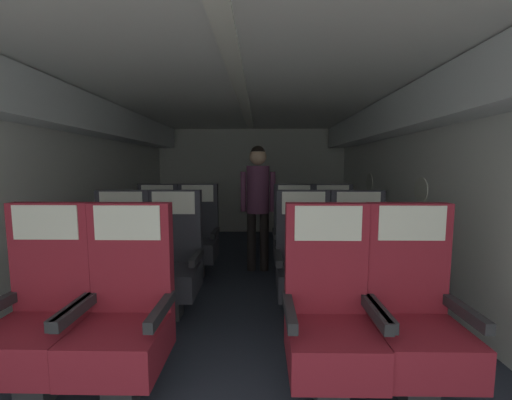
# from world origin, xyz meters

# --- Properties ---
(ground) EXTENTS (3.89, 6.44, 0.02)m
(ground) POSITION_xyz_m (0.00, 3.02, -0.01)
(ground) COLOR #2D3342
(fuselage_shell) EXTENTS (3.77, 6.09, 2.09)m
(fuselage_shell) POSITION_xyz_m (0.00, 3.29, 1.51)
(fuselage_shell) COLOR silver
(fuselage_shell) RESTS_ON ground
(seat_a_left_window) EXTENTS (0.50, 0.47, 1.09)m
(seat_a_left_window) POSITION_xyz_m (-1.05, 1.52, 0.46)
(seat_a_left_window) COLOR #38383D
(seat_a_left_window) RESTS_ON ground
(seat_a_left_aisle) EXTENTS (0.50, 0.47, 1.09)m
(seat_a_left_aisle) POSITION_xyz_m (-0.57, 1.52, 0.46)
(seat_a_left_aisle) COLOR #38383D
(seat_a_left_aisle) RESTS_ON ground
(seat_a_right_aisle) EXTENTS (0.50, 0.47, 1.09)m
(seat_a_right_aisle) POSITION_xyz_m (1.05, 1.53, 0.46)
(seat_a_right_aisle) COLOR #38383D
(seat_a_right_aisle) RESTS_ON ground
(seat_a_right_window) EXTENTS (0.50, 0.47, 1.09)m
(seat_a_right_window) POSITION_xyz_m (0.57, 1.52, 0.46)
(seat_a_right_window) COLOR #38383D
(seat_a_right_window) RESTS_ON ground
(seat_b_left_window) EXTENTS (0.50, 0.47, 1.09)m
(seat_b_left_window) POSITION_xyz_m (-1.04, 2.49, 0.46)
(seat_b_left_window) COLOR #38383D
(seat_b_left_window) RESTS_ON ground
(seat_b_left_aisle) EXTENTS (0.50, 0.47, 1.09)m
(seat_b_left_aisle) POSITION_xyz_m (-0.58, 2.50, 0.46)
(seat_b_left_aisle) COLOR #38383D
(seat_b_left_aisle) RESTS_ON ground
(seat_b_right_aisle) EXTENTS (0.50, 0.47, 1.09)m
(seat_b_right_aisle) POSITION_xyz_m (1.04, 2.50, 0.46)
(seat_b_right_aisle) COLOR #38383D
(seat_b_right_aisle) RESTS_ON ground
(seat_b_right_window) EXTENTS (0.50, 0.47, 1.09)m
(seat_b_right_window) POSITION_xyz_m (0.57, 2.51, 0.46)
(seat_b_right_window) COLOR #38383D
(seat_b_right_window) RESTS_ON ground
(seat_c_left_window) EXTENTS (0.50, 0.47, 1.09)m
(seat_c_left_window) POSITION_xyz_m (-1.04, 3.46, 0.46)
(seat_c_left_window) COLOR #38383D
(seat_c_left_window) RESTS_ON ground
(seat_c_left_aisle) EXTENTS (0.50, 0.47, 1.09)m
(seat_c_left_aisle) POSITION_xyz_m (-0.57, 3.49, 0.46)
(seat_c_left_aisle) COLOR #38383D
(seat_c_left_aisle) RESTS_ON ground
(seat_c_right_aisle) EXTENTS (0.50, 0.47, 1.09)m
(seat_c_right_aisle) POSITION_xyz_m (1.04, 3.48, 0.46)
(seat_c_right_aisle) COLOR #38383D
(seat_c_right_aisle) RESTS_ON ground
(seat_c_right_window) EXTENTS (0.50, 0.47, 1.09)m
(seat_c_right_window) POSITION_xyz_m (0.58, 3.46, 0.46)
(seat_c_right_window) COLOR #38383D
(seat_c_right_window) RESTS_ON ground
(flight_attendant) EXTENTS (0.43, 0.28, 1.55)m
(flight_attendant) POSITION_xyz_m (0.15, 3.70, 0.95)
(flight_attendant) COLOR black
(flight_attendant) RESTS_ON ground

